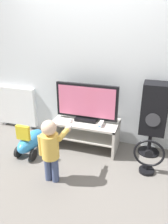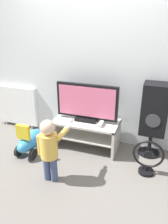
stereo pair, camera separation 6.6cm
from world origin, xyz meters
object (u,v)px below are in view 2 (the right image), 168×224
(remote_primary, at_px, (70,121))
(speaker_tower, at_px, (154,111))
(radiator, at_px, (17,106))
(ride_on_toy, at_px, (31,140))
(child, at_px, (49,146))
(game_console, at_px, (101,124))
(floor_fan, at_px, (148,159))
(television, at_px, (87,103))

(remote_primary, xyz_separation_m, speaker_tower, (1.14, 0.22, 0.23))
(radiator, bearing_deg, remote_primary, -16.47)
(remote_primary, distance_m, ride_on_toy, 0.64)
(ride_on_toy, bearing_deg, speaker_tower, 18.32)
(child, bearing_deg, speaker_tower, 42.12)
(remote_primary, relative_size, child, 0.17)
(game_console, relative_size, floor_fan, 0.34)
(radiator, bearing_deg, television, -9.44)
(ride_on_toy, bearing_deg, remote_primary, 33.18)
(floor_fan, bearing_deg, radiator, 165.51)
(remote_primary, relative_size, speaker_tower, 0.13)
(game_console, distance_m, floor_fan, 0.77)
(television, height_order, radiator, television)
(television, relative_size, ride_on_toy, 1.53)
(television, relative_size, radiator, 1.17)
(remote_primary, bearing_deg, radiator, 163.53)
(floor_fan, bearing_deg, remote_primary, 167.59)
(television, bearing_deg, radiator, 170.56)
(remote_primary, xyz_separation_m, radiator, (-1.17, 0.35, -0.05))
(ride_on_toy, bearing_deg, television, 31.78)
(game_console, xyz_separation_m, floor_fan, (0.68, -0.26, -0.25))
(remote_primary, distance_m, radiator, 1.23)
(game_console, relative_size, remote_primary, 1.19)
(game_console, relative_size, child, 0.20)
(remote_primary, bearing_deg, ride_on_toy, -146.82)
(television, xyz_separation_m, remote_primary, (-0.21, -0.12, -0.26))
(radiator, bearing_deg, ride_on_toy, -44.46)
(game_console, height_order, ride_on_toy, ride_on_toy)
(television, xyz_separation_m, floor_fan, (0.93, -0.37, -0.49))
(radiator, bearing_deg, floor_fan, -14.49)
(game_console, relative_size, speaker_tower, 0.15)
(television, bearing_deg, child, -99.91)
(television, xyz_separation_m, speaker_tower, (0.93, 0.10, -0.03))
(ride_on_toy, height_order, radiator, radiator)
(television, distance_m, floor_fan, 1.11)
(game_console, distance_m, child, 0.86)
(remote_primary, distance_m, floor_fan, 1.20)
(speaker_tower, height_order, floor_fan, speaker_tower)
(child, xyz_separation_m, floor_fan, (1.08, 0.51, -0.26))
(television, xyz_separation_m, child, (-0.15, -0.87, -0.23))
(television, xyz_separation_m, game_console, (0.25, -0.11, -0.25))
(child, distance_m, radiator, 1.66)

